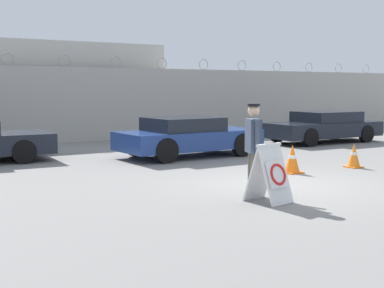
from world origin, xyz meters
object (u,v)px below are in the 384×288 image
(traffic_cone_near, at_px, (354,156))
(barricade_sign, at_px, (270,173))
(security_guard, at_px, (253,145))
(parked_car_rear_sedan, at_px, (188,136))
(parked_car_far_side, at_px, (323,127))
(traffic_cone_mid, at_px, (292,159))

(traffic_cone_near, bearing_deg, barricade_sign, -155.02)
(traffic_cone_near, bearing_deg, security_guard, -161.34)
(parked_car_rear_sedan, bearing_deg, barricade_sign, -110.15)
(traffic_cone_near, distance_m, parked_car_rear_sedan, 4.87)
(security_guard, xyz_separation_m, parked_car_rear_sedan, (1.96, 5.67, -0.38))
(barricade_sign, bearing_deg, traffic_cone_near, 14.71)
(traffic_cone_near, bearing_deg, parked_car_far_side, 51.74)
(barricade_sign, relative_size, parked_car_rear_sedan, 0.25)
(barricade_sign, bearing_deg, parked_car_far_side, 29.70)
(security_guard, bearing_deg, traffic_cone_mid, -34.11)
(barricade_sign, height_order, parked_car_far_side, parked_car_far_side)
(traffic_cone_mid, bearing_deg, parked_car_rear_sedan, 98.19)
(parked_car_far_side, bearing_deg, traffic_cone_near, 52.29)
(security_guard, bearing_deg, barricade_sign, -166.59)
(security_guard, height_order, parked_car_far_side, security_guard)
(traffic_cone_mid, relative_size, parked_car_rear_sedan, 0.16)
(security_guard, bearing_deg, traffic_cone_near, -49.14)
(parked_car_rear_sedan, bearing_deg, traffic_cone_mid, -83.85)
(traffic_cone_near, relative_size, parked_car_far_side, 0.14)
(security_guard, relative_size, traffic_cone_near, 2.81)
(security_guard, distance_m, traffic_cone_mid, 3.11)
(barricade_sign, xyz_separation_m, security_guard, (0.10, 0.62, 0.46))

